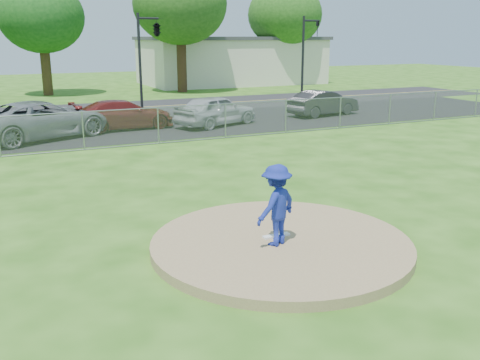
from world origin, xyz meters
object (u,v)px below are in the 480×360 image
object	(u,v)px
parked_car_gray	(42,120)
parked_car_charcoal	(323,103)
tree_center	(40,6)
parked_car_darkred	(123,115)
traffic_signal_center	(155,31)
parked_car_pearl	(216,110)
tree_far_right	(285,5)
commercial_building	(231,60)
pitcher	(276,205)
traffic_signal_right	(306,51)

from	to	relation	value
parked_car_gray	parked_car_charcoal	xyz separation A→B (m)	(14.94, 0.72, -0.12)
tree_center	parked_car_darkred	xyz separation A→B (m)	(1.56, -17.74, -5.77)
traffic_signal_center	parked_car_pearl	size ratio (longest dim) A/B	1.25
parked_car_gray	parked_car_darkred	bearing A→B (deg)	-101.05
parked_car_darkred	parked_car_gray	bearing A→B (deg)	100.49
traffic_signal_center	parked_car_pearl	xyz separation A→B (m)	(0.98, -6.65, -3.84)
parked_car_gray	parked_car_darkred	world-z (taller)	parked_car_gray
tree_far_right	traffic_signal_center	world-z (taller)	tree_far_right
tree_far_right	parked_car_gray	distance (m)	31.02
tree_far_right	parked_car_gray	xyz separation A→B (m)	(-23.17, -19.65, -6.24)
commercial_building	pitcher	world-z (taller)	commercial_building
parked_car_darkred	parked_car_pearl	bearing A→B (deg)	-104.81
commercial_building	parked_car_darkred	world-z (taller)	commercial_building
tree_center	pitcher	distance (m)	34.60
parked_car_charcoal	commercial_building	bearing A→B (deg)	-21.53
tree_far_right	tree_center	bearing A→B (deg)	-177.27
traffic_signal_right	pitcher	xyz separation A→B (m)	(-14.45, -22.16, -2.33)
pitcher	parked_car_gray	bearing A→B (deg)	-103.67
traffic_signal_center	traffic_signal_right	distance (m)	10.34
traffic_signal_right	parked_car_gray	bearing A→B (deg)	-159.10
tree_center	parked_car_charcoal	distance (m)	22.75
commercial_building	parked_car_pearl	bearing A→B (deg)	-116.02
tree_far_right	pitcher	world-z (taller)	tree_far_right
traffic_signal_right	parked_car_pearl	xyz separation A→B (m)	(-9.29, -6.65, -2.59)
traffic_signal_right	pitcher	distance (m)	26.55
parked_car_charcoal	traffic_signal_center	bearing A→B (deg)	42.17
tree_far_right	parked_car_charcoal	bearing A→B (deg)	-113.50
traffic_signal_center	pitcher	xyz separation A→B (m)	(-4.18, -22.16, -3.58)
tree_far_right	parked_car_gray	world-z (taller)	tree_far_right
parked_car_pearl	parked_car_charcoal	distance (m)	6.86
commercial_building	tree_center	distance (m)	17.99
commercial_building	parked_car_gray	xyz separation A→B (m)	(-19.17, -22.65, -1.33)
parked_car_gray	parked_car_pearl	bearing A→B (deg)	-114.66
tree_center	traffic_signal_center	xyz separation A→B (m)	(4.97, -12.00, -1.86)
parked_car_darkred	pitcher	bearing A→B (deg)	174.15
parked_car_gray	parked_car_pearl	distance (m)	8.12
traffic_signal_right	parked_car_darkred	world-z (taller)	traffic_signal_right
pitcher	parked_car_charcoal	distance (m)	20.17
commercial_building	traffic_signal_right	distance (m)	16.14
parked_car_charcoal	parked_car_pearl	bearing A→B (deg)	85.43
tree_center	traffic_signal_center	world-z (taller)	tree_center
tree_center	parked_car_charcoal	xyz separation A→B (m)	(12.77, -17.93, -5.76)
parked_car_charcoal	tree_center	bearing A→B (deg)	24.86
tree_far_right	parked_car_charcoal	world-z (taller)	tree_far_right
parked_car_gray	traffic_signal_right	bearing A→B (deg)	-93.77
traffic_signal_right	parked_car_gray	xyz separation A→B (m)	(-17.41, -6.65, -2.54)
parked_car_darkred	traffic_signal_center	bearing A→B (deg)	-33.80
commercial_building	traffic_signal_right	size ratio (longest dim) A/B	2.93
traffic_signal_center	pitcher	bearing A→B (deg)	-100.68
tree_center	parked_car_charcoal	size ratio (longest dim) A/B	2.32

